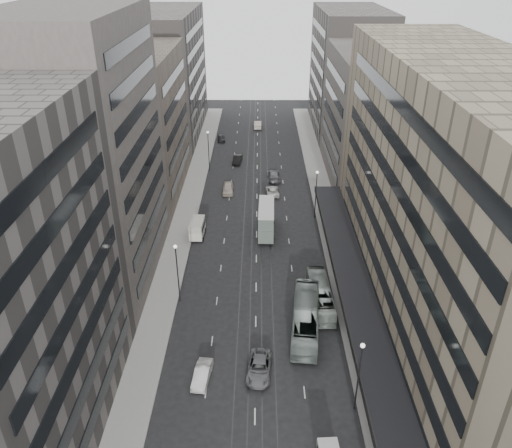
{
  "coord_description": "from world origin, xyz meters",
  "views": [
    {
      "loc": [
        0.29,
        -39.06,
        39.23
      ],
      "look_at": [
        -0.04,
        19.69,
        7.0
      ],
      "focal_mm": 35.0,
      "sensor_mm": 36.0,
      "label": 1
    }
  ],
  "objects_px": {
    "pedestrian": "(384,429)",
    "double_decker": "(266,219)",
    "panel_van": "(197,228)",
    "sedan_1": "(202,374)",
    "bus_near": "(305,318)",
    "bus_far": "(320,295)",
    "sedan_2": "(259,367)"
  },
  "relations": [
    {
      "from": "pedestrian",
      "to": "double_decker",
      "type": "bearing_deg",
      "value": -89.49
    },
    {
      "from": "pedestrian",
      "to": "panel_van",
      "type": "bearing_deg",
      "value": -74.88
    },
    {
      "from": "panel_van",
      "to": "sedan_1",
      "type": "relative_size",
      "value": 1.02
    },
    {
      "from": "double_decker",
      "to": "bus_near",
      "type": "bearing_deg",
      "value": -77.83
    },
    {
      "from": "double_decker",
      "to": "pedestrian",
      "type": "height_order",
      "value": "double_decker"
    },
    {
      "from": "bus_near",
      "to": "panel_van",
      "type": "xyz_separation_m",
      "value": [
        -15.01,
        21.75,
        -0.19
      ]
    },
    {
      "from": "bus_far",
      "to": "panel_van",
      "type": "bearing_deg",
      "value": -46.72
    },
    {
      "from": "double_decker",
      "to": "panel_van",
      "type": "relative_size",
      "value": 1.91
    },
    {
      "from": "double_decker",
      "to": "panel_van",
      "type": "distance_m",
      "value": 10.81
    },
    {
      "from": "bus_near",
      "to": "double_decker",
      "type": "xyz_separation_m",
      "value": [
        -4.31,
        22.96,
        0.78
      ]
    },
    {
      "from": "bus_far",
      "to": "pedestrian",
      "type": "relative_size",
      "value": 5.55
    },
    {
      "from": "bus_near",
      "to": "bus_far",
      "type": "bearing_deg",
      "value": -109.64
    },
    {
      "from": "bus_near",
      "to": "panel_van",
      "type": "height_order",
      "value": "bus_near"
    },
    {
      "from": "bus_far",
      "to": "sedan_1",
      "type": "height_order",
      "value": "bus_far"
    },
    {
      "from": "sedan_1",
      "to": "pedestrian",
      "type": "bearing_deg",
      "value": -15.0
    },
    {
      "from": "double_decker",
      "to": "sedan_1",
      "type": "height_order",
      "value": "double_decker"
    },
    {
      "from": "double_decker",
      "to": "pedestrian",
      "type": "relative_size",
      "value": 4.61
    },
    {
      "from": "bus_far",
      "to": "bus_near",
      "type": "bearing_deg",
      "value": 62.12
    },
    {
      "from": "bus_far",
      "to": "panel_van",
      "type": "height_order",
      "value": "bus_far"
    },
    {
      "from": "double_decker",
      "to": "sedan_1",
      "type": "distance_m",
      "value": 31.71
    },
    {
      "from": "bus_near",
      "to": "sedan_2",
      "type": "bearing_deg",
      "value": 58.36
    },
    {
      "from": "panel_van",
      "to": "pedestrian",
      "type": "xyz_separation_m",
      "value": [
        20.98,
        -36.61,
        -0.45
      ]
    },
    {
      "from": "sedan_2",
      "to": "pedestrian",
      "type": "bearing_deg",
      "value": -29.28
    },
    {
      "from": "bus_near",
      "to": "panel_van",
      "type": "distance_m",
      "value": 26.43
    },
    {
      "from": "bus_far",
      "to": "pedestrian",
      "type": "distance_m",
      "value": 19.89
    },
    {
      "from": "double_decker",
      "to": "sedan_2",
      "type": "distance_m",
      "value": 29.97
    },
    {
      "from": "bus_far",
      "to": "sedan_1",
      "type": "relative_size",
      "value": 2.36
    },
    {
      "from": "sedan_2",
      "to": "pedestrian",
      "type": "height_order",
      "value": "pedestrian"
    },
    {
      "from": "panel_van",
      "to": "sedan_1",
      "type": "height_order",
      "value": "panel_van"
    },
    {
      "from": "bus_far",
      "to": "sedan_2",
      "type": "bearing_deg",
      "value": 54.57
    },
    {
      "from": "bus_near",
      "to": "sedan_2",
      "type": "xyz_separation_m",
      "value": [
        -5.39,
        -6.94,
        -0.96
      ]
    },
    {
      "from": "bus_near",
      "to": "double_decker",
      "type": "relative_size",
      "value": 1.45
    }
  ]
}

